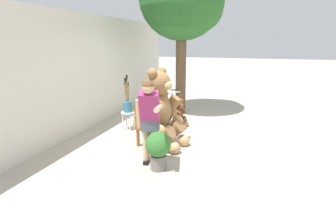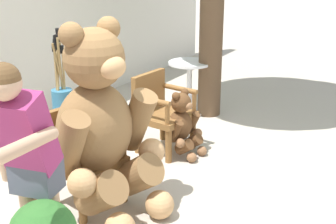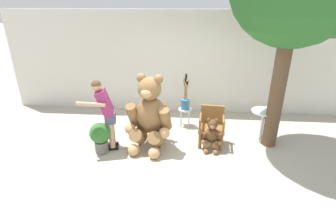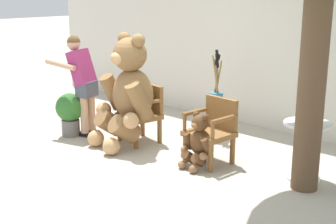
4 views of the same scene
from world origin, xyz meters
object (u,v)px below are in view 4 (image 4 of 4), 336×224
object	(u,v)px
round_side_table	(306,144)
wooden_chair_right	(213,129)
teddy_bear_small	(198,141)
white_stool	(215,116)
potted_plant	(70,111)
teddy_bear_large	(128,92)
person_visitor	(82,77)
brush_bucket	(216,96)
wooden_chair_left	(143,112)

from	to	relation	value
round_side_table	wooden_chair_right	bearing A→B (deg)	-166.34
teddy_bear_small	white_stool	world-z (taller)	teddy_bear_small
potted_plant	teddy_bear_large	bearing A→B (deg)	17.19
teddy_bear_small	white_stool	distance (m)	1.30
potted_plant	teddy_bear_small	bearing A→B (deg)	7.28
teddy_bear_large	person_visitor	xyz separation A→B (m)	(-0.90, -0.12, 0.11)
teddy_bear_small	brush_bucket	bearing A→B (deg)	117.46
person_visitor	white_stool	xyz separation A→B (m)	(1.64, 1.26, -0.57)
wooden_chair_right	potted_plant	xyz separation A→B (m)	(-2.35, -0.58, -0.07)
wooden_chair_left	white_stool	size ratio (longest dim) A/B	1.87
teddy_bear_small	brush_bucket	distance (m)	1.33
person_visitor	round_side_table	bearing A→B (deg)	11.21
teddy_bear_large	white_stool	xyz separation A→B (m)	(0.74, 1.14, -0.45)
wooden_chair_right	teddy_bear_large	bearing A→B (deg)	-168.72
person_visitor	brush_bucket	size ratio (longest dim) A/B	1.70
potted_plant	white_stool	bearing A→B (deg)	39.70
teddy_bear_small	potted_plant	distance (m)	2.36
wooden_chair_left	potted_plant	bearing A→B (deg)	-150.76
teddy_bear_large	round_side_table	world-z (taller)	teddy_bear_large
brush_bucket	potted_plant	xyz separation A→B (m)	(-1.75, -1.45, -0.27)
white_stool	brush_bucket	distance (m)	0.31
teddy_bear_large	potted_plant	world-z (taller)	teddy_bear_large
brush_bucket	round_side_table	bearing A→B (deg)	-18.04
teddy_bear_large	round_side_table	xyz separation A→B (m)	(2.53, 0.56, -0.36)
wooden_chair_right	teddy_bear_small	bearing A→B (deg)	-91.89
wooden_chair_right	teddy_bear_small	xyz separation A→B (m)	(-0.01, -0.28, -0.10)
person_visitor	brush_bucket	world-z (taller)	person_visitor
teddy_bear_small	round_side_table	world-z (taller)	teddy_bear_small
wooden_chair_left	teddy_bear_small	size ratio (longest dim) A/B	1.17
brush_bucket	round_side_table	world-z (taller)	brush_bucket
teddy_bear_small	wooden_chair_right	bearing A→B (deg)	88.11
wooden_chair_left	potted_plant	size ratio (longest dim) A/B	1.26
wooden_chair_right	round_side_table	distance (m)	1.22
teddy_bear_large	potted_plant	bearing A→B (deg)	-162.81
wooden_chair_right	teddy_bear_large	xyz separation A→B (m)	(-1.35, -0.27, 0.35)
white_stool	brush_bucket	world-z (taller)	brush_bucket
wooden_chair_right	teddy_bear_small	distance (m)	0.30
teddy_bear_small	potted_plant	size ratio (longest dim) A/B	1.08
teddy_bear_large	brush_bucket	distance (m)	1.37
round_side_table	teddy_bear_small	bearing A→B (deg)	-154.51
wooden_chair_left	wooden_chair_right	bearing A→B (deg)	0.03
teddy_bear_small	round_side_table	distance (m)	1.32
wooden_chair_left	wooden_chair_right	world-z (taller)	same
teddy_bear_large	potted_plant	size ratio (longest dim) A/B	2.43
teddy_bear_small	round_side_table	size ratio (longest dim) A/B	1.02
teddy_bear_small	brush_bucket	world-z (taller)	brush_bucket
wooden_chair_left	teddy_bear_large	world-z (taller)	teddy_bear_large
teddy_bear_large	white_stool	distance (m)	1.43
teddy_bear_large	person_visitor	world-z (taller)	teddy_bear_large
wooden_chair_right	potted_plant	bearing A→B (deg)	-166.15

